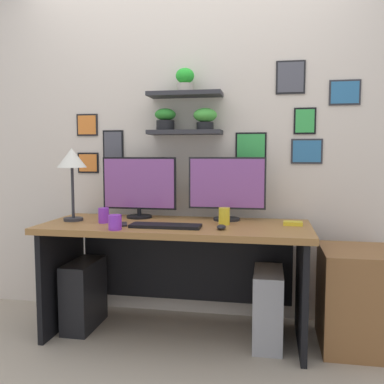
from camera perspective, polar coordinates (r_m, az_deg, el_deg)
name	(u,v)px	position (r m, az deg, el deg)	size (l,w,h in m)	color
ground_plane	(176,335)	(2.99, -2.17, -18.63)	(8.00, 8.00, 0.00)	tan
back_wall_assembly	(189,133)	(3.16, -0.46, 7.91)	(4.40, 0.24, 2.70)	beige
desk	(177,253)	(2.87, -1.96, -8.18)	(1.73, 0.68, 0.75)	#9E6B38
monitor_left	(139,186)	(3.03, -7.10, 0.76)	(0.53, 0.18, 0.43)	black
monitor_right	(227,187)	(2.91, 4.72, 0.72)	(0.53, 0.18, 0.43)	black
keyboard	(166,226)	(2.64, -3.58, -4.56)	(0.44, 0.14, 0.02)	black
computer_mouse	(221,227)	(2.57, 3.97, -4.73)	(0.06, 0.09, 0.03)	black
desk_lamp	(72,163)	(2.97, -15.82, 3.83)	(0.20, 0.20, 0.49)	#2D2D33
cell_phone	(122,224)	(2.76, -9.45, -4.30)	(0.07, 0.14, 0.01)	black
coffee_mug	(115,222)	(2.59, -10.31, -4.03)	(0.08, 0.08, 0.09)	purple
pen_cup	(104,215)	(2.86, -11.79, -3.09)	(0.07, 0.07, 0.10)	purple
scissors_tray	(293,223)	(2.79, 13.42, -4.12)	(0.12, 0.08, 0.02)	yellow
water_cup	(224,216)	(2.74, 4.35, -3.25)	(0.07, 0.07, 0.11)	yellow
drawer_cabinet	(357,298)	(2.90, 21.26, -13.19)	(0.44, 0.50, 0.62)	brown
computer_tower_left	(84,294)	(3.12, -14.31, -13.18)	(0.18, 0.40, 0.46)	black
computer_tower_right	(268,307)	(2.82, 10.17, -15.00)	(0.18, 0.40, 0.47)	#99999E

